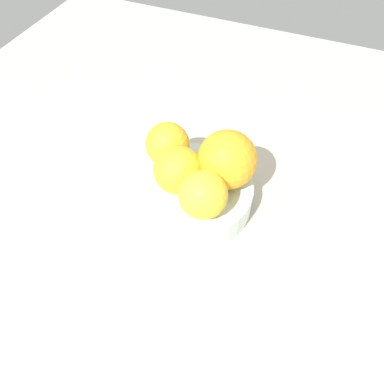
% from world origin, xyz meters
% --- Properties ---
extents(ground_plane, '(1.10, 1.10, 0.02)m').
position_xyz_m(ground_plane, '(0.00, 0.00, -0.01)').
color(ground_plane, '#BCB29E').
extents(fruit_bowl, '(0.17, 0.17, 0.04)m').
position_xyz_m(fruit_bowl, '(0.00, 0.00, 0.02)').
color(fruit_bowl, silver).
rests_on(fruit_bowl, ground_plane).
extents(orange_in_bowl_0, '(0.07, 0.07, 0.07)m').
position_xyz_m(orange_in_bowl_0, '(-0.02, -0.01, 0.07)').
color(orange_in_bowl_0, yellow).
rests_on(orange_in_bowl_0, fruit_bowl).
extents(orange_in_bowl_1, '(0.08, 0.08, 0.08)m').
position_xyz_m(orange_in_bowl_1, '(0.04, 0.03, 0.08)').
color(orange_in_bowl_1, '#F9A823').
rests_on(orange_in_bowl_1, fruit_bowl).
extents(orange_in_bowl_2, '(0.06, 0.06, 0.06)m').
position_xyz_m(orange_in_bowl_2, '(-0.05, 0.03, 0.07)').
color(orange_in_bowl_2, yellow).
rests_on(orange_in_bowl_2, fruit_bowl).
extents(orange_in_bowl_3, '(0.06, 0.06, 0.06)m').
position_xyz_m(orange_in_bowl_3, '(0.03, -0.04, 0.07)').
color(orange_in_bowl_3, yellow).
rests_on(orange_in_bowl_3, fruit_bowl).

